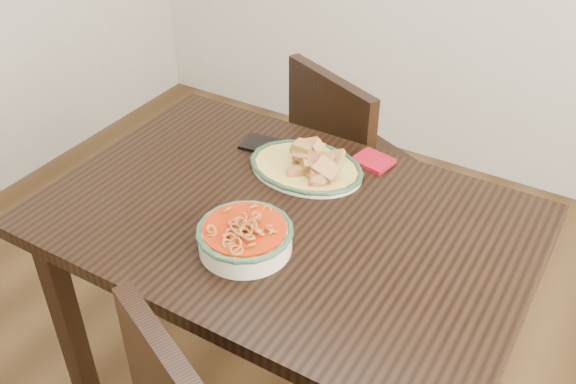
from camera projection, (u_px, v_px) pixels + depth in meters
The scene contains 6 objects.
dining_table at pixel (284, 241), 1.75m from camera, with size 1.28×0.85×0.75m.
chair_far at pixel (351, 167), 2.32m from camera, with size 0.55×0.55×0.89m.
fish_plate at pixel (306, 158), 1.83m from camera, with size 0.34×0.26×0.11m.
noodle_bowl at pixel (245, 235), 1.56m from camera, with size 0.24×0.24×0.08m.
smartphone at pixel (269, 146), 1.96m from camera, with size 0.17×0.09×0.01m, color black.
napkin at pixel (373, 161), 1.89m from camera, with size 0.11×0.09×0.01m, color maroon.
Camera 1 is at (0.71, -1.02, 1.79)m, focal length 40.00 mm.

